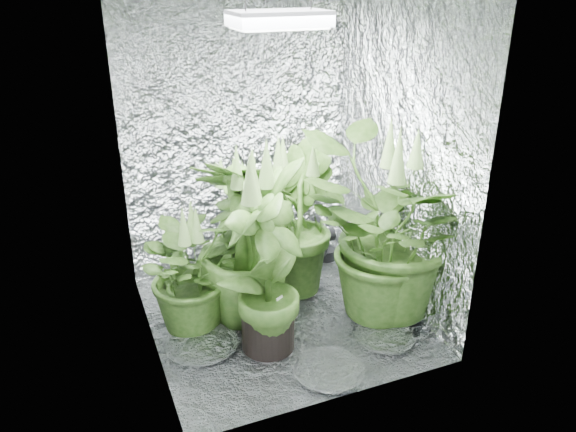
% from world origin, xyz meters
% --- Properties ---
extents(ground, '(1.60, 1.60, 0.00)m').
position_xyz_m(ground, '(0.00, 0.00, 0.00)').
color(ground, silver).
rests_on(ground, ground).
extents(walls, '(1.62, 1.62, 2.00)m').
position_xyz_m(walls, '(0.00, 0.00, 1.00)').
color(walls, silver).
rests_on(walls, ground).
extents(grow_lamp, '(0.50, 0.30, 0.22)m').
position_xyz_m(grow_lamp, '(0.00, 0.00, 1.83)').
color(grow_lamp, gray).
rests_on(grow_lamp, ceiling).
extents(plant_a, '(0.85, 0.85, 0.84)m').
position_xyz_m(plant_a, '(-0.53, 0.11, 0.39)').
color(plant_a, black).
rests_on(plant_a, ground).
extents(plant_b, '(0.61, 0.61, 0.96)m').
position_xyz_m(plant_b, '(-0.09, 0.52, 0.43)').
color(plant_b, black).
rests_on(plant_b, ground).
extents(plant_c, '(0.63, 0.63, 1.10)m').
position_xyz_m(plant_c, '(0.23, 0.29, 0.51)').
color(plant_c, black).
rests_on(plant_c, ground).
extents(plant_d, '(0.84, 0.84, 1.16)m').
position_xyz_m(plant_d, '(-0.20, 0.10, 0.54)').
color(plant_d, black).
rests_on(plant_d, ground).
extents(plant_e, '(1.10, 1.10, 1.27)m').
position_xyz_m(plant_e, '(0.63, -0.24, 0.61)').
color(plant_e, black).
rests_on(plant_e, ground).
extents(plant_f, '(0.77, 0.77, 1.25)m').
position_xyz_m(plant_f, '(-0.18, -0.25, 0.58)').
color(plant_f, black).
rests_on(plant_f, ground).
extents(circulation_fan, '(0.15, 0.32, 0.37)m').
position_xyz_m(circulation_fan, '(0.59, 0.62, 0.16)').
color(circulation_fan, black).
rests_on(circulation_fan, ground).
extents(plant_label, '(0.06, 0.05, 0.09)m').
position_xyz_m(plant_label, '(-0.11, -0.28, 0.30)').
color(plant_label, white).
rests_on(plant_label, plant_f).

